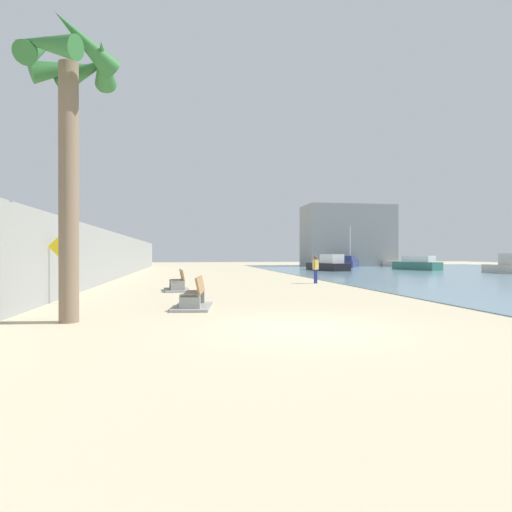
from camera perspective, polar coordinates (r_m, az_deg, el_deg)
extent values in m
plane|color=#C6B793|center=(27.21, -4.20, -3.27)|extent=(120.00, 120.00, 0.00)
cube|color=gray|center=(27.50, -19.96, -0.02)|extent=(0.80, 64.00, 3.10)
cylinder|color=#7A6651|center=(11.38, -24.13, 7.84)|extent=(0.47, 0.47, 6.37)
cone|color=#2D6B33|center=(12.17, -20.03, 23.32)|extent=(0.75, 1.80, 0.90)
cone|color=#2D6B33|center=(12.89, -22.00, 22.40)|extent=(1.84, 1.13, 1.07)
cone|color=#2D6B33|center=(13.01, -24.56, 22.21)|extent=(1.84, 1.15, 1.08)
cone|color=#2D6B33|center=(12.60, -27.46, 23.76)|extent=(0.74, 1.76, 1.35)
cone|color=#2D6B33|center=(11.66, -26.82, 24.39)|extent=(1.83, 1.19, 0.91)
cone|color=#2D6B33|center=(11.75, -22.20, 25.30)|extent=(1.64, 1.61, 1.26)
cube|color=gray|center=(12.52, -8.98, -6.31)|extent=(0.62, 0.28, 0.50)
cube|color=gray|center=(13.90, -8.26, -5.65)|extent=(0.62, 0.28, 0.50)
cube|color=#997047|center=(13.19, -8.60, -5.09)|extent=(0.71, 1.65, 0.06)
cube|color=#997047|center=(13.14, -7.61, -3.89)|extent=(0.38, 1.61, 0.50)
cube|color=gray|center=(13.24, -8.60, -6.86)|extent=(1.37, 2.23, 0.08)
cube|color=gray|center=(18.82, -10.60, -4.10)|extent=(0.61, 0.25, 0.50)
cube|color=gray|center=(20.22, -10.84, -3.80)|extent=(0.61, 0.25, 0.50)
cube|color=#997047|center=(19.51, -10.72, -3.35)|extent=(0.63, 1.63, 0.06)
cube|color=#997047|center=(19.51, -10.05, -2.53)|extent=(0.29, 1.61, 0.50)
cube|color=gray|center=(19.54, -10.72, -4.55)|extent=(1.26, 2.18, 0.08)
cylinder|color=navy|center=(24.27, 8.21, -2.77)|extent=(0.12, 0.12, 0.79)
cylinder|color=navy|center=(24.16, 8.02, -2.78)|extent=(0.12, 0.12, 0.79)
cube|color=gold|center=(24.19, 8.12, -1.18)|extent=(0.37, 0.33, 0.56)
sphere|color=brown|center=(24.18, 8.12, -0.20)|extent=(0.21, 0.21, 0.21)
cylinder|color=gold|center=(24.36, 8.43, -1.11)|extent=(0.09, 0.09, 0.50)
cylinder|color=gold|center=(24.01, 7.80, -1.13)|extent=(0.09, 0.09, 0.50)
cube|color=beige|center=(56.96, 19.94, -1.02)|extent=(4.89, 6.23, 0.75)
cube|color=white|center=(56.51, 20.73, -0.31)|extent=(2.64, 3.03, 0.66)
cube|color=#337060|center=(46.47, 21.03, -1.26)|extent=(3.37, 5.27, 0.82)
cube|color=white|center=(46.00, 21.76, -0.37)|extent=(1.90, 2.48, 0.64)
cube|color=beige|center=(42.28, 31.17, -1.51)|extent=(2.60, 4.35, 0.71)
cube|color=black|center=(42.77, 9.67, -1.44)|extent=(2.97, 5.85, 0.73)
cube|color=white|center=(42.03, 10.26, -0.37)|extent=(1.78, 2.67, 0.89)
cube|color=navy|center=(54.68, 12.63, -1.06)|extent=(5.21, 7.16, 0.76)
cube|color=navy|center=(53.59, 12.46, -0.32)|extent=(2.69, 3.38, 0.67)
cylinder|color=silver|center=(55.04, 12.69, 1.69)|extent=(0.12, 0.12, 4.50)
cylinder|color=slate|center=(15.70, -24.98, -1.81)|extent=(0.08, 0.08, 2.24)
cube|color=yellow|center=(15.69, -24.98, 1.18)|extent=(0.85, 0.03, 0.85)
cube|color=gray|center=(59.35, 12.32, 2.67)|extent=(12.00, 6.00, 8.34)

